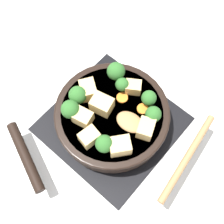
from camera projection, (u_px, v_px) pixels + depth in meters
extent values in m
plane|color=silver|center=(112.00, 124.00, 0.82)|extent=(2.40, 2.40, 0.00)
cube|color=black|center=(112.00, 124.00, 0.81)|extent=(0.31, 0.31, 0.01)
torus|color=black|center=(112.00, 121.00, 0.80)|extent=(0.24, 0.24, 0.01)
cube|color=black|center=(112.00, 121.00, 0.80)|extent=(0.01, 0.23, 0.01)
cube|color=black|center=(112.00, 121.00, 0.80)|extent=(0.23, 0.01, 0.01)
cylinder|color=black|center=(112.00, 116.00, 0.77)|extent=(0.27, 0.27, 0.05)
cylinder|color=brown|center=(112.00, 116.00, 0.77)|extent=(0.25, 0.25, 0.04)
torus|color=black|center=(112.00, 113.00, 0.75)|extent=(0.28, 0.28, 0.01)
cylinder|color=black|center=(25.00, 157.00, 0.71)|extent=(0.09, 0.17, 0.02)
ellipsoid|color=#A87A4C|center=(130.00, 122.00, 0.73)|extent=(0.06, 0.07, 0.01)
cylinder|color=#A87A4C|center=(187.00, 157.00, 0.69)|extent=(0.24, 0.04, 0.02)
cube|color=#DBB770|center=(134.00, 88.00, 0.76)|extent=(0.05, 0.05, 0.03)
cube|color=#DBB770|center=(89.00, 137.00, 0.70)|extent=(0.05, 0.04, 0.03)
cube|color=#DBB770|center=(120.00, 146.00, 0.69)|extent=(0.06, 0.06, 0.04)
cube|color=#DBB770|center=(102.00, 105.00, 0.73)|extent=(0.05, 0.06, 0.04)
cube|color=#DBB770|center=(89.00, 89.00, 0.75)|extent=(0.06, 0.06, 0.04)
cube|color=#DBB770|center=(83.00, 117.00, 0.72)|extent=(0.04, 0.05, 0.03)
cube|color=#DBB770|center=(146.00, 129.00, 0.71)|extent=(0.05, 0.05, 0.04)
cylinder|color=#709956|center=(148.00, 102.00, 0.75)|extent=(0.01, 0.01, 0.01)
sphere|color=#2D6628|center=(149.00, 98.00, 0.73)|extent=(0.04, 0.04, 0.04)
cylinder|color=#709956|center=(122.00, 88.00, 0.77)|extent=(0.01, 0.01, 0.01)
sphere|color=#2D6628|center=(122.00, 84.00, 0.75)|extent=(0.03, 0.03, 0.03)
cylinder|color=#709956|center=(116.00, 76.00, 0.78)|extent=(0.01, 0.01, 0.01)
sphere|color=#2D6628|center=(116.00, 71.00, 0.76)|extent=(0.05, 0.05, 0.05)
cylinder|color=#709956|center=(152.00, 118.00, 0.73)|extent=(0.01, 0.01, 0.01)
sphere|color=#2D6628|center=(153.00, 114.00, 0.71)|extent=(0.04, 0.04, 0.04)
cylinder|color=#709956|center=(71.00, 113.00, 0.74)|extent=(0.01, 0.01, 0.01)
sphere|color=#2D6628|center=(70.00, 109.00, 0.72)|extent=(0.04, 0.04, 0.04)
cylinder|color=#709956|center=(104.00, 147.00, 0.70)|extent=(0.01, 0.01, 0.01)
sphere|color=#2D6628|center=(104.00, 144.00, 0.69)|extent=(0.04, 0.04, 0.04)
cylinder|color=#709956|center=(79.00, 99.00, 0.75)|extent=(0.01, 0.01, 0.01)
sphere|color=#2D6628|center=(78.00, 95.00, 0.73)|extent=(0.04, 0.04, 0.04)
cylinder|color=orange|center=(122.00, 98.00, 0.76)|extent=(0.03, 0.03, 0.01)
cylinder|color=orange|center=(143.00, 109.00, 0.75)|extent=(0.03, 0.03, 0.01)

